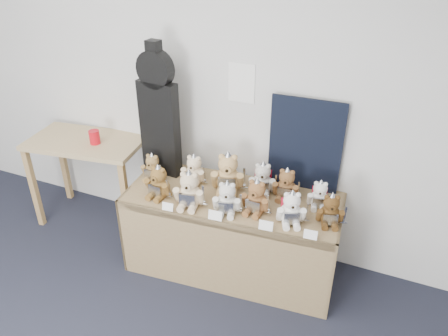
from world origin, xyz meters
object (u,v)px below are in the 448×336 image
at_px(teddy_front_far_right, 291,209).
at_px(teddy_back_centre_left, 228,174).
at_px(side_table, 88,153).
at_px(teddy_front_right, 256,198).
at_px(display_table, 230,217).
at_px(teddy_front_end, 331,211).
at_px(teddy_front_centre, 227,199).
at_px(teddy_back_right, 286,185).
at_px(teddy_back_left, 194,171).
at_px(teddy_back_centre_right, 262,179).
at_px(teddy_back_far_left, 153,168).
at_px(teddy_front_far_left, 159,183).
at_px(guitar_case, 159,112).
at_px(red_cup, 94,137).
at_px(teddy_front_left, 189,191).
at_px(teddy_back_end, 320,196).

xyz_separation_m(teddy_front_far_right, teddy_back_centre_left, (-0.56, 0.21, 0.03)).
bearing_deg(side_table, teddy_front_right, -15.64).
height_order(display_table, teddy_front_end, teddy_front_end).
bearing_deg(teddy_front_centre, teddy_back_right, 31.52).
bearing_deg(teddy_back_left, teddy_front_right, -21.11).
bearing_deg(teddy_back_centre_right, teddy_front_far_right, -57.58).
height_order(teddy_front_far_right, teddy_back_centre_right, teddy_back_centre_right).
xyz_separation_m(teddy_back_left, teddy_back_centre_left, (0.29, 0.01, 0.03)).
relative_size(teddy_front_centre, teddy_back_far_left, 1.12).
bearing_deg(teddy_front_centre, teddy_front_end, -2.27).
distance_m(display_table, teddy_front_centre, 0.29).
height_order(teddy_front_right, teddy_back_centre_right, teddy_front_right).
xyz_separation_m(teddy_back_centre_left, teddy_back_far_left, (-0.61, -0.08, -0.04)).
height_order(teddy_front_right, teddy_back_left, teddy_front_right).
bearing_deg(teddy_back_left, side_table, 173.74).
distance_m(display_table, teddy_back_far_left, 0.74).
height_order(teddy_front_end, teddy_back_right, teddy_back_right).
bearing_deg(side_table, teddy_back_right, -6.99).
xyz_separation_m(teddy_front_far_left, teddy_back_right, (0.88, 0.35, -0.00)).
distance_m(guitar_case, teddy_front_end, 1.48).
height_order(teddy_back_centre_left, teddy_back_centre_right, teddy_back_centre_left).
bearing_deg(teddy_front_far_right, guitar_case, 145.91).
distance_m(teddy_back_centre_right, teddy_back_far_left, 0.88).
relative_size(red_cup, teddy_front_right, 0.42).
bearing_deg(teddy_back_left, teddy_front_far_left, -123.19).
distance_m(red_cup, teddy_front_left, 1.11).
height_order(teddy_front_far_left, teddy_back_end, teddy_front_far_left).
distance_m(guitar_case, teddy_back_centre_left, 0.72).
relative_size(teddy_front_centre, teddy_back_centre_right, 0.98).
distance_m(guitar_case, teddy_front_far_left, 0.55).
xyz_separation_m(teddy_front_left, teddy_front_centre, (0.28, 0.03, -0.01)).
height_order(side_table, teddy_back_left, teddy_back_left).
bearing_deg(teddy_back_centre_right, teddy_front_end, -33.45).
distance_m(teddy_front_far_left, teddy_front_centre, 0.55).
xyz_separation_m(teddy_front_end, teddy_back_left, (-1.09, 0.11, 0.00)).
bearing_deg(teddy_back_end, teddy_back_far_left, 174.70).
distance_m(side_table, teddy_back_right, 1.80).
relative_size(teddy_back_right, teddy_back_end, 1.15).
height_order(teddy_front_right, teddy_back_far_left, teddy_front_right).
bearing_deg(teddy_front_far_left, teddy_front_far_right, 7.03).
distance_m(teddy_front_far_left, teddy_front_end, 1.25).
bearing_deg(red_cup, teddy_back_right, 2.04).
relative_size(side_table, teddy_back_far_left, 4.30).
relative_size(teddy_front_right, teddy_front_end, 1.11).
relative_size(guitar_case, teddy_front_far_right, 3.89).
bearing_deg(teddy_front_far_left, side_table, 164.17).
relative_size(display_table, teddy_back_right, 6.17).
distance_m(teddy_back_centre_left, teddy_back_centre_right, 0.26).
relative_size(teddy_front_left, teddy_front_end, 1.21).
bearing_deg(teddy_front_left, teddy_front_end, -0.58).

